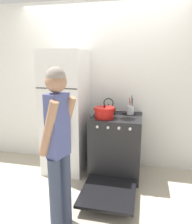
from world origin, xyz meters
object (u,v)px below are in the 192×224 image
Objects in this scene: stove_range at (116,146)px; utensil_jar at (130,110)px; refrigerator at (66,112)px; tea_kettle at (109,109)px; dutch_oven_pot at (104,112)px; person at (58,143)px.

utensil_jar reaches higher than stove_range.
refrigerator reaches higher than tea_kettle.
person is at bearing -101.99° from dutch_oven_pot.
refrigerator is 0.64m from dutch_oven_pot.
refrigerator is at bearing 35.03° from person.
dutch_oven_pot is 0.20× the size of person.
person reaches higher than utensil_jar.
dutch_oven_pot reaches higher than stove_range.
dutch_oven_pot is at bearing 5.67° from person.
dutch_oven_pot is at bearing -92.67° from tea_kettle.
refrigerator reaches higher than utensil_jar.
utensil_jar is 0.17× the size of person.
stove_range is at bearing -134.43° from utensil_jar.
person is at bearing -108.18° from stove_range.
stove_range is at bearing -0.52° from person.
stove_range is 0.58m from utensil_jar.
stove_range is (0.78, -0.04, -0.46)m from refrigerator.
utensil_jar is (0.18, 0.18, 0.52)m from stove_range.
person is (0.39, -1.24, 0.01)m from refrigerator.
refrigerator is at bearing 176.73° from stove_range.
stove_range is 5.69× the size of tea_kettle.
person is at bearing -112.51° from utensil_jar.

